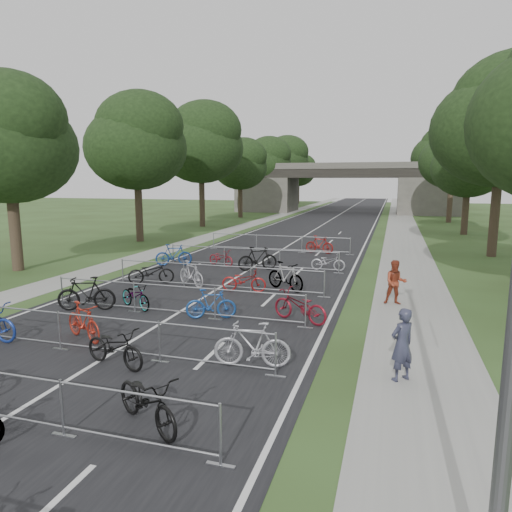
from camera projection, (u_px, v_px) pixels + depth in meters
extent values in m
cube|color=black|center=(329.00, 221.00, 52.60)|extent=(11.00, 140.00, 0.01)
cube|color=gray|center=(402.00, 223.00, 50.31)|extent=(3.00, 140.00, 0.01)
cube|color=gray|center=(267.00, 219.00, 54.74)|extent=(2.00, 140.00, 0.01)
cube|color=silver|center=(329.00, 221.00, 52.60)|extent=(0.12, 140.00, 0.00)
cube|color=#4F4C46|center=(268.00, 195.00, 69.63)|extent=(8.00, 8.00, 5.00)
cube|color=#4F4C46|center=(428.00, 196.00, 63.07)|extent=(8.00, 8.00, 5.00)
cube|color=black|center=(344.00, 174.00, 65.84)|extent=(30.00, 8.00, 1.20)
cube|color=#4F4C46|center=(342.00, 166.00, 62.09)|extent=(30.00, 0.40, 0.90)
cube|color=#4F4C46|center=(347.00, 167.00, 69.27)|extent=(30.00, 0.40, 0.90)
cylinder|color=#33261C|center=(15.00, 230.00, 23.43)|extent=(0.56, 0.56, 4.20)
ellipsoid|color=black|center=(8.00, 148.00, 22.76)|extent=(6.72, 6.72, 5.51)
sphere|color=black|center=(7.00, 119.00, 21.89)|extent=(5.38, 5.38, 5.38)
sphere|color=black|center=(9.00, 166.00, 23.51)|extent=(4.37, 4.37, 4.37)
cylinder|color=#33261C|center=(139.00, 210.00, 34.72)|extent=(0.56, 0.56, 4.72)
ellipsoid|color=black|center=(136.00, 148.00, 33.96)|extent=(7.56, 7.56, 6.20)
sphere|color=black|center=(139.00, 126.00, 33.07)|extent=(6.05, 6.05, 6.05)
sphere|color=black|center=(135.00, 162.00, 34.73)|extent=(4.91, 4.91, 4.91)
cylinder|color=#33261C|center=(495.00, 215.00, 27.69)|extent=(0.56, 0.56, 5.11)
ellipsoid|color=black|center=(502.00, 130.00, 26.87)|extent=(8.18, 8.18, 6.70)
sphere|color=black|center=(489.00, 148.00, 27.65)|extent=(5.31, 5.31, 5.31)
cylinder|color=#33261C|center=(202.00, 200.00, 46.01)|extent=(0.56, 0.56, 5.25)
ellipsoid|color=black|center=(201.00, 148.00, 45.16)|extent=(8.40, 8.40, 6.89)
sphere|color=black|center=(204.00, 130.00, 44.25)|extent=(6.72, 6.72, 6.72)
sphere|color=black|center=(199.00, 159.00, 45.95)|extent=(5.46, 5.46, 5.46)
cylinder|color=#33261C|center=(465.00, 212.00, 39.13)|extent=(0.56, 0.56, 3.85)
ellipsoid|color=black|center=(469.00, 168.00, 38.51)|extent=(6.16, 6.16, 5.05)
sphere|color=black|center=(479.00, 152.00, 37.66)|extent=(4.93, 4.93, 4.93)
sphere|color=black|center=(461.00, 177.00, 39.25)|extent=(4.00, 4.00, 4.00)
cylinder|color=#33261C|center=(240.00, 201.00, 57.42)|extent=(0.56, 0.56, 4.20)
ellipsoid|color=black|center=(240.00, 167.00, 56.75)|extent=(6.72, 6.72, 5.51)
sphere|color=black|center=(243.00, 156.00, 55.89)|extent=(5.38, 5.38, 5.38)
sphere|color=black|center=(238.00, 174.00, 57.50)|extent=(4.37, 4.37, 4.37)
cylinder|color=#33261C|center=(450.00, 202.00, 50.41)|extent=(0.56, 0.56, 4.48)
ellipsoid|color=black|center=(453.00, 162.00, 49.69)|extent=(7.17, 7.17, 5.88)
sphere|color=black|center=(460.00, 148.00, 48.81)|extent=(5.73, 5.73, 5.73)
sphere|color=black|center=(447.00, 170.00, 50.45)|extent=(4.66, 4.66, 4.66)
cylinder|color=#33261C|center=(266.00, 196.00, 68.71)|extent=(0.56, 0.56, 4.72)
ellipsoid|color=black|center=(266.00, 164.00, 67.95)|extent=(7.56, 7.56, 6.20)
sphere|color=black|center=(269.00, 154.00, 67.06)|extent=(6.05, 6.05, 6.05)
sphere|color=black|center=(264.00, 171.00, 68.72)|extent=(4.91, 4.91, 4.91)
cylinder|color=#33261C|center=(440.00, 196.00, 61.69)|extent=(0.56, 0.56, 5.11)
ellipsoid|color=black|center=(442.00, 158.00, 60.87)|extent=(8.18, 8.18, 6.70)
sphere|color=black|center=(449.00, 145.00, 59.96)|extent=(6.54, 6.54, 6.54)
sphere|color=black|center=(438.00, 166.00, 61.65)|extent=(5.31, 5.31, 5.31)
cylinder|color=#33261C|center=(284.00, 192.00, 80.00)|extent=(0.56, 0.56, 5.25)
ellipsoid|color=black|center=(285.00, 162.00, 79.16)|extent=(8.40, 8.40, 6.89)
sphere|color=black|center=(287.00, 152.00, 78.24)|extent=(6.72, 6.72, 6.72)
sphere|color=black|center=(282.00, 168.00, 79.95)|extent=(5.46, 5.46, 5.46)
cylinder|color=#33261C|center=(433.00, 197.00, 73.12)|extent=(0.56, 0.56, 3.85)
ellipsoid|color=black|center=(434.00, 174.00, 72.50)|extent=(6.16, 6.16, 5.05)
sphere|color=black|center=(439.00, 166.00, 71.66)|extent=(4.93, 4.93, 4.93)
sphere|color=black|center=(430.00, 179.00, 73.24)|extent=(4.00, 4.00, 4.00)
cylinder|color=#33261C|center=(298.00, 193.00, 91.42)|extent=(0.56, 0.56, 4.20)
ellipsoid|color=black|center=(298.00, 172.00, 90.74)|extent=(6.72, 6.72, 5.51)
sphere|color=black|center=(301.00, 165.00, 89.88)|extent=(5.38, 5.38, 5.38)
sphere|color=black|center=(296.00, 177.00, 91.50)|extent=(4.37, 4.37, 4.37)
cylinder|color=#33261C|center=(428.00, 193.00, 84.40)|extent=(0.56, 0.56, 4.48)
ellipsoid|color=black|center=(429.00, 169.00, 83.68)|extent=(7.17, 7.17, 5.88)
sphere|color=black|center=(434.00, 161.00, 82.80)|extent=(5.73, 5.73, 5.73)
sphere|color=black|center=(426.00, 174.00, 84.44)|extent=(4.66, 4.66, 4.66)
cylinder|color=gray|center=(62.00, 408.00, 8.25)|extent=(0.05, 0.05, 1.10)
cube|color=gray|center=(64.00, 435.00, 8.34)|extent=(0.50, 0.08, 0.03)
cylinder|color=gray|center=(220.00, 435.00, 7.38)|extent=(0.05, 0.05, 1.10)
cube|color=gray|center=(221.00, 465.00, 7.47)|extent=(0.50, 0.08, 0.03)
cylinder|color=gray|center=(107.00, 318.00, 12.01)|extent=(9.20, 0.04, 0.04)
cylinder|color=gray|center=(108.00, 349.00, 12.15)|extent=(9.20, 0.04, 0.04)
cylinder|color=gray|center=(59.00, 330.00, 12.53)|extent=(0.05, 0.05, 1.10)
cube|color=gray|center=(61.00, 349.00, 12.62)|extent=(0.50, 0.08, 0.03)
cylinder|color=gray|center=(159.00, 342.00, 11.65)|extent=(0.05, 0.05, 1.10)
cube|color=gray|center=(160.00, 362.00, 11.74)|extent=(0.50, 0.08, 0.03)
cylinder|color=gray|center=(275.00, 355.00, 10.78)|extent=(0.05, 0.05, 1.10)
cube|color=gray|center=(275.00, 376.00, 10.86)|extent=(0.50, 0.08, 0.03)
cylinder|color=gray|center=(173.00, 286.00, 15.60)|extent=(9.20, 0.04, 0.04)
cylinder|color=gray|center=(174.00, 311.00, 15.74)|extent=(9.20, 0.04, 0.04)
cylinder|color=gray|center=(62.00, 291.00, 16.99)|extent=(0.05, 0.05, 1.10)
cube|color=gray|center=(63.00, 305.00, 17.08)|extent=(0.50, 0.08, 0.03)
cylinder|color=gray|center=(134.00, 297.00, 16.12)|extent=(0.05, 0.05, 1.10)
cube|color=gray|center=(135.00, 312.00, 16.20)|extent=(0.50, 0.08, 0.03)
cylinder|color=gray|center=(215.00, 304.00, 15.24)|extent=(0.05, 0.05, 1.10)
cube|color=gray|center=(215.00, 319.00, 15.33)|extent=(0.50, 0.08, 0.03)
cylinder|color=gray|center=(305.00, 311.00, 14.37)|extent=(0.05, 0.05, 1.10)
cube|color=gray|center=(305.00, 328.00, 14.45)|extent=(0.50, 0.08, 0.03)
cylinder|color=gray|center=(216.00, 266.00, 19.37)|extent=(9.20, 0.04, 0.04)
cylinder|color=gray|center=(217.00, 285.00, 19.52)|extent=(9.20, 0.04, 0.04)
cylinder|color=gray|center=(123.00, 271.00, 20.77)|extent=(0.05, 0.05, 1.10)
cube|color=gray|center=(123.00, 282.00, 20.86)|extent=(0.50, 0.08, 0.03)
cylinder|color=gray|center=(184.00, 275.00, 19.89)|extent=(0.05, 0.05, 1.10)
cube|color=gray|center=(184.00, 287.00, 19.98)|extent=(0.50, 0.08, 0.03)
cylinder|color=gray|center=(251.00, 279.00, 19.02)|extent=(0.05, 0.05, 1.10)
cube|color=gray|center=(251.00, 292.00, 19.11)|extent=(0.50, 0.08, 0.03)
cylinder|color=gray|center=(324.00, 284.00, 18.14)|extent=(0.05, 0.05, 1.10)
cube|color=gray|center=(324.00, 297.00, 18.23)|extent=(0.50, 0.08, 0.03)
cylinder|color=gray|center=(252.00, 249.00, 24.10)|extent=(9.20, 0.04, 0.04)
cylinder|color=gray|center=(252.00, 265.00, 24.24)|extent=(9.20, 0.04, 0.04)
cylinder|color=gray|center=(173.00, 254.00, 25.49)|extent=(0.05, 0.05, 1.10)
cube|color=gray|center=(173.00, 264.00, 25.58)|extent=(0.50, 0.08, 0.03)
cylinder|color=gray|center=(224.00, 257.00, 24.62)|extent=(0.05, 0.05, 1.10)
cube|color=gray|center=(225.00, 266.00, 24.70)|extent=(0.50, 0.08, 0.03)
cylinder|color=gray|center=(280.00, 260.00, 23.74)|extent=(0.05, 0.05, 1.10)
cube|color=gray|center=(280.00, 270.00, 23.83)|extent=(0.50, 0.08, 0.03)
cylinder|color=gray|center=(339.00, 263.00, 22.86)|extent=(0.05, 0.05, 1.10)
cube|color=gray|center=(339.00, 273.00, 22.95)|extent=(0.50, 0.08, 0.03)
cylinder|color=gray|center=(279.00, 236.00, 29.76)|extent=(9.20, 0.04, 0.04)
cylinder|color=gray|center=(279.00, 249.00, 29.90)|extent=(9.20, 0.04, 0.04)
cylinder|color=gray|center=(214.00, 241.00, 31.16)|extent=(0.05, 0.05, 1.10)
cube|color=gray|center=(214.00, 248.00, 31.24)|extent=(0.50, 0.08, 0.03)
cylinder|color=gray|center=(256.00, 242.00, 30.28)|extent=(0.05, 0.05, 1.10)
cube|color=gray|center=(256.00, 250.00, 30.37)|extent=(0.50, 0.08, 0.03)
cylinder|color=gray|center=(302.00, 244.00, 29.41)|extent=(0.05, 0.05, 1.10)
cube|color=gray|center=(302.00, 253.00, 29.49)|extent=(0.50, 0.08, 0.03)
cylinder|color=gray|center=(350.00, 246.00, 28.53)|extent=(0.05, 0.05, 1.10)
cube|color=gray|center=(350.00, 255.00, 28.62)|extent=(0.50, 0.08, 0.03)
imported|color=black|center=(147.00, 401.00, 8.55)|extent=(2.11, 1.64, 1.07)
imported|color=#9E2417|center=(83.00, 322.00, 13.27)|extent=(1.89, 1.28, 1.11)
imported|color=black|center=(115.00, 347.00, 11.38)|extent=(2.04, 1.14, 1.01)
imported|color=#A1A1A8|center=(252.00, 345.00, 11.33)|extent=(2.01, 0.87, 1.17)
imported|color=black|center=(86.00, 294.00, 16.29)|extent=(2.13, 1.27, 1.24)
imported|color=gray|center=(136.00, 296.00, 16.58)|extent=(1.89, 1.40, 0.95)
imported|color=#1C4B9A|center=(211.00, 304.00, 15.32)|extent=(1.77, 1.02, 1.02)
imported|color=maroon|center=(300.00, 306.00, 14.97)|extent=(2.17, 1.47, 1.08)
imported|color=black|center=(151.00, 272.00, 20.51)|extent=(2.12, 1.57, 1.06)
imported|color=#A3A2AA|center=(191.00, 274.00, 20.05)|extent=(1.84, 1.44, 1.11)
imported|color=maroon|center=(244.00, 281.00, 19.04)|extent=(1.94, 0.90, 0.98)
imported|color=gray|center=(285.00, 276.00, 19.32)|extent=(2.02, 1.51, 1.21)
imported|color=navy|center=(174.00, 255.00, 24.91)|extent=(2.03, 1.34, 1.19)
imported|color=maroon|center=(221.00, 258.00, 24.95)|extent=(1.78, 1.14, 0.88)
imported|color=black|center=(258.00, 259.00, 23.55)|extent=(2.07, 1.63, 1.25)
imported|color=#A8A8B0|center=(328.00, 262.00, 23.57)|extent=(1.77, 0.65, 0.92)
imported|color=maroon|center=(319.00, 245.00, 29.16)|extent=(1.95, 0.92, 1.13)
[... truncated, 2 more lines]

